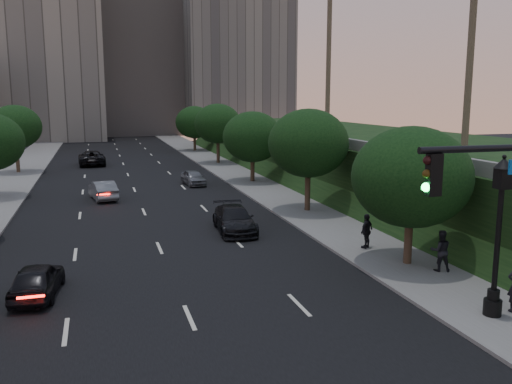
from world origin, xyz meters
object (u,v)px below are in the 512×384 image
object	(u,v)px
sedan_near_left	(37,280)
sedan_mid_left	(103,190)
street_lamp	(497,244)
sedan_far_left	(92,158)
sedan_near_right	(234,219)
pedestrian_c	(367,231)
sedan_far_right	(193,178)
pedestrian_b	(441,251)

from	to	relation	value
sedan_near_left	sedan_mid_left	bearing A→B (deg)	-91.20
sedan_near_left	sedan_mid_left	world-z (taller)	sedan_mid_left
street_lamp	sedan_far_left	bearing A→B (deg)	105.46
sedan_near_right	pedestrian_c	size ratio (longest dim) A/B	2.85
sedan_near_right	sedan_far_right	world-z (taller)	sedan_near_right
sedan_near_left	pedestrian_c	world-z (taller)	pedestrian_c
pedestrian_b	sedan_far_right	bearing A→B (deg)	-58.27
sedan_near_left	sedan_far_left	world-z (taller)	sedan_far_left
pedestrian_c	sedan_far_right	bearing A→B (deg)	-111.63
sedan_near_left	sedan_near_right	distance (m)	12.22
sedan_near_right	street_lamp	bearing A→B (deg)	-65.56
sedan_near_right	pedestrian_b	bearing A→B (deg)	-52.04
sedan_far_right	sedan_near_right	bearing A→B (deg)	-98.03
pedestrian_b	pedestrian_c	world-z (taller)	pedestrian_b
sedan_far_left	sedan_near_right	world-z (taller)	sedan_far_left
sedan_near_left	sedan_near_right	size ratio (longest dim) A/B	0.79
pedestrian_b	sedan_near_left	bearing A→B (deg)	11.90
sedan_far_left	sedan_mid_left	bearing A→B (deg)	89.64
sedan_far_right	pedestrian_b	bearing A→B (deg)	-83.21
sedan_far_left	pedestrian_b	bearing A→B (deg)	105.68
sedan_mid_left	sedan_near_right	world-z (taller)	sedan_near_right
sedan_mid_left	sedan_far_right	distance (m)	8.89
street_lamp	sedan_near_left	size ratio (longest dim) A/B	1.46
street_lamp	sedan_far_left	world-z (taller)	street_lamp
sedan_near_left	pedestrian_c	xyz separation A→B (m)	(14.85, 2.06, 0.35)
sedan_near_right	pedestrian_b	xyz separation A→B (m)	(6.59, -9.61, 0.33)
sedan_near_left	sedan_far_left	size ratio (longest dim) A/B	0.65
sedan_mid_left	sedan_near_right	bearing A→B (deg)	109.99
sedan_far_left	pedestrian_b	distance (m)	45.53
street_lamp	pedestrian_b	bearing A→B (deg)	75.94
sedan_far_right	pedestrian_b	distance (m)	27.12
street_lamp	sedan_mid_left	world-z (taller)	street_lamp
sedan_far_left	pedestrian_c	xyz separation A→B (m)	(13.06, -39.12, 0.19)
sedan_near_left	sedan_far_left	bearing A→B (deg)	-85.94
street_lamp	sedan_far_right	size ratio (longest dim) A/B	1.48
sedan_near_left	pedestrian_b	world-z (taller)	pedestrian_b
sedan_mid_left	sedan_far_left	world-z (taller)	sedan_far_left
sedan_near_left	sedan_mid_left	size ratio (longest dim) A/B	0.90
sedan_near_left	pedestrian_b	size ratio (longest dim) A/B	2.17
sedan_near_left	sedan_near_right	world-z (taller)	sedan_near_right
street_lamp	sedan_far_left	xyz separation A→B (m)	(-13.22, 47.81, -1.82)
sedan_far_left	sedan_near_right	bearing A→B (deg)	100.32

